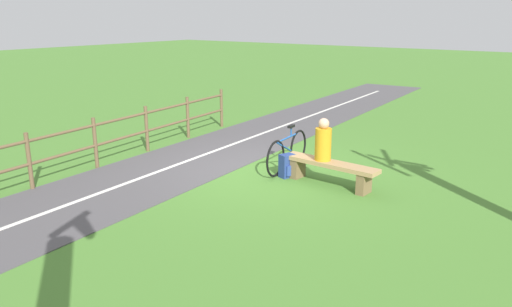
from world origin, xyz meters
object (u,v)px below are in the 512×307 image
at_px(bench, 330,169).
at_px(bicycle, 287,152).
at_px(backpack, 287,166).
at_px(person_seated, 323,142).

height_order(bench, bicycle, bicycle).
xyz_separation_m(bench, backpack, (0.91, 0.06, -0.10)).
height_order(person_seated, bicycle, person_seated).
bearing_deg(person_seated, bicycle, -15.18).
distance_m(bench, bicycle, 1.23).
height_order(bench, backpack, backpack).
bearing_deg(backpack, person_seated, -174.47).
xyz_separation_m(bench, bicycle, (1.18, -0.36, 0.06)).
relative_size(person_seated, bicycle, 0.45).
bearing_deg(person_seated, backpack, 9.44).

